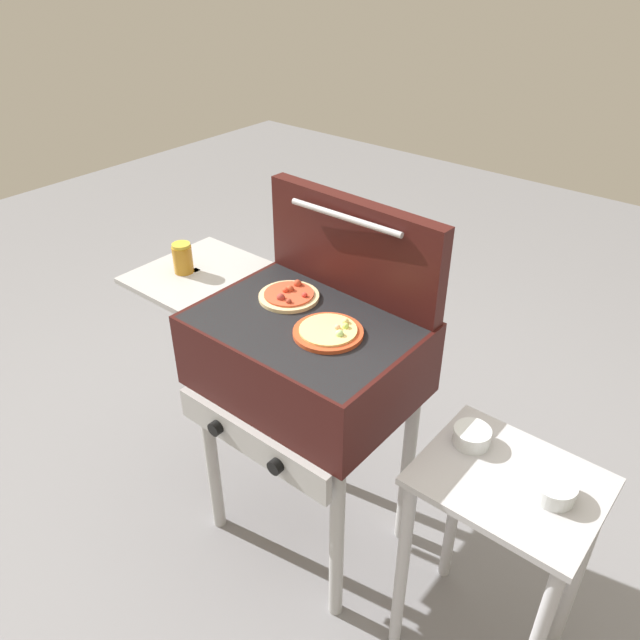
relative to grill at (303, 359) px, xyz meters
name	(u,v)px	position (x,y,z in m)	size (l,w,h in m)	color
ground_plane	(309,528)	(0.01, 0.00, -0.76)	(8.00, 8.00, 0.00)	gray
grill	(303,359)	(0.00, 0.00, 0.00)	(0.96, 0.53, 0.90)	#38110F
grill_lid_open	(353,247)	(0.01, 0.22, 0.30)	(0.63, 0.09, 0.30)	#38110F
pizza_pepperoni	(289,295)	(-0.11, 0.06, 0.15)	(0.18, 0.18, 0.03)	beige
pizza_cheese	(329,332)	(0.11, -0.01, 0.15)	(0.20, 0.20, 0.03)	#C64723
sauce_jar	(183,258)	(-0.48, -0.03, 0.19)	(0.06, 0.06, 0.10)	#B77A1E
prep_table	(499,531)	(0.67, 0.00, -0.25)	(0.44, 0.36, 0.70)	#B2B2B7
topping_bowl_near	(554,490)	(0.78, 0.01, -0.03)	(0.10, 0.10, 0.04)	silver
topping_bowl_far	(472,437)	(0.54, 0.06, -0.03)	(0.10, 0.10, 0.04)	silver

